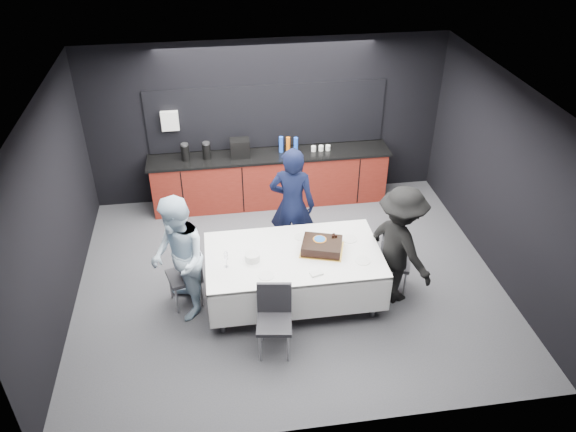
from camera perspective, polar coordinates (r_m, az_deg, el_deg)
The scene contains 18 objects.
ground at distance 8.21m, azimuth 0.10°, elevation -6.51°, with size 6.00×6.00×0.00m, color #48494E.
room_shell at distance 7.17m, azimuth 0.12°, elevation 4.97°, with size 6.04×5.04×2.82m.
kitchenette at distance 9.73m, azimuth -1.93°, elevation 4.26°, with size 4.10×0.64×2.05m.
party_table at distance 7.50m, azimuth 0.56°, elevation -4.69°, with size 2.32×1.32×0.78m.
cake_assembly at distance 7.45m, azimuth 3.47°, elevation -3.05°, with size 0.66×0.60×0.17m.
plate_stack at distance 7.29m, azimuth -3.65°, elevation -4.17°, with size 0.20×0.20×0.10m, color white.
loose_plate_near at distance 7.06m, azimuth -2.22°, elevation -6.09°, with size 0.20×0.20×0.01m, color white.
loose_plate_right_a at distance 7.73m, azimuth 6.27°, elevation -2.33°, with size 0.20×0.20×0.01m, color white.
loose_plate_right_b at distance 7.36m, azimuth 7.61°, elevation -4.52°, with size 0.20×0.20×0.01m, color white.
loose_plate_far at distance 7.72m, azimuth 1.33°, elevation -2.12°, with size 0.19×0.19×0.01m, color white.
fork_pile at distance 7.08m, azimuth 2.90°, elevation -5.85°, with size 0.16×0.10×0.02m, color white.
champagne_flute at distance 7.15m, azimuth -6.33°, elevation -4.14°, with size 0.06×0.06×0.22m.
chair_left at distance 7.66m, azimuth -10.00°, elevation -5.40°, with size 0.52×0.52×0.92m.
chair_right at distance 7.91m, azimuth 10.32°, elevation -4.04°, with size 0.55×0.55×0.92m.
chair_near at distance 6.90m, azimuth -1.41°, elevation -9.91°, with size 0.48×0.48×0.92m.
person_center at distance 8.15m, azimuth 0.43°, elevation 1.10°, with size 0.67×0.44×1.83m, color black.
person_left at distance 7.31m, azimuth -11.08°, elevation -4.29°, with size 0.85×0.66×1.75m, color silver.
person_right at distance 7.57m, azimuth 11.26°, elevation -2.96°, with size 1.11×0.64×1.72m, color black.
Camera 1 is at (-0.94, -6.24, 5.26)m, focal length 35.00 mm.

